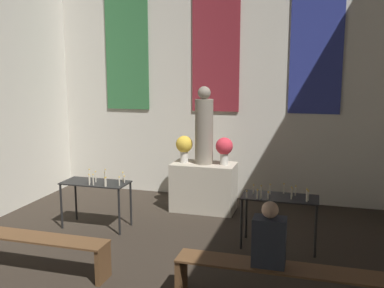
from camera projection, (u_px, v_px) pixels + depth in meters
name	position (u px, v px, depth m)	size (l,w,h in m)	color
wall_back	(217.00, 59.00, 8.54)	(7.07, 0.16, 5.60)	silver
altar	(204.00, 187.00, 8.02)	(1.18, 0.65, 0.90)	#BCB29E
statue	(204.00, 128.00, 7.83)	(0.33, 0.33, 1.42)	gray
flower_vase_left	(184.00, 146.00, 7.99)	(0.32, 0.32, 0.50)	beige
flower_vase_right	(224.00, 148.00, 7.78)	(0.32, 0.32, 0.50)	beige
candle_rack_left	(96.00, 188.00, 7.09)	(1.11, 0.51, 0.97)	black
candle_rack_right	(280.00, 203.00, 6.27)	(1.11, 0.51, 0.98)	black
pew_back_left	(23.00, 244.00, 5.61)	(2.37, 0.36, 0.48)	brown
pew_back_right	(281.00, 277.00, 4.70)	(2.37, 0.36, 0.48)	brown
person_seated	(269.00, 238.00, 4.67)	(0.36, 0.24, 0.73)	#282D38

